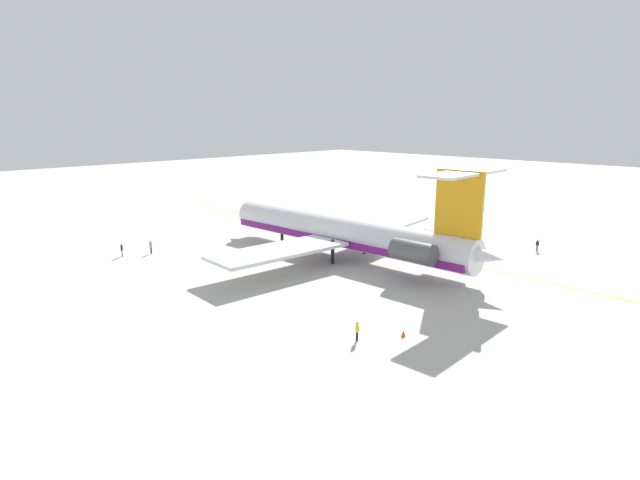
{
  "coord_description": "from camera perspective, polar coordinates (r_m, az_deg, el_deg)",
  "views": [
    {
      "loc": [
        -45.42,
        60.76,
        17.72
      ],
      "look_at": [
        -1.76,
        17.32,
        2.91
      ],
      "focal_mm": 28.71,
      "sensor_mm": 36.0,
      "label": 1
    }
  ],
  "objects": [
    {
      "name": "ground",
      "position": [
        77.91,
        8.14,
        0.23
      ],
      "size": [
        305.09,
        305.09,
        0.0
      ],
      "primitive_type": "plane",
      "color": "#B7B5AD"
    },
    {
      "name": "main_jetliner",
      "position": [
        65.3,
        3.26,
        0.81
      ],
      "size": [
        42.51,
        37.79,
        12.39
      ],
      "rotation": [
        0.0,
        0.0,
        0.04
      ],
      "color": "silver",
      "rests_on": "ground"
    },
    {
      "name": "ground_crew_near_nose",
      "position": [
        42.07,
        4.16,
        -9.86
      ],
      "size": [
        0.42,
        0.27,
        1.66
      ],
      "rotation": [
        0.0,
        0.0,
        1.38
      ],
      "color": "black",
      "rests_on": "ground"
    },
    {
      "name": "ground_crew_near_tail",
      "position": [
        71.67,
        -18.35,
        -0.6
      ],
      "size": [
        0.28,
        0.43,
        1.73
      ],
      "rotation": [
        0.0,
        0.0,
        3.4
      ],
      "color": "black",
      "rests_on": "ground"
    },
    {
      "name": "ground_crew_portside",
      "position": [
        71.45,
        -21.23,
        -0.87
      ],
      "size": [
        0.42,
        0.28,
        1.74
      ],
      "rotation": [
        0.0,
        0.0,
        4.34
      ],
      "color": "black",
      "rests_on": "ground"
    },
    {
      "name": "ground_crew_starboard",
      "position": [
        75.19,
        23.07,
        -0.4
      ],
      "size": [
        0.35,
        0.28,
        1.65
      ],
      "rotation": [
        0.0,
        0.0,
        5.36
      ],
      "color": "black",
      "rests_on": "ground"
    },
    {
      "name": "safety_cone_nose",
      "position": [
        43.65,
        9.27,
        -10.22
      ],
      "size": [
        0.4,
        0.4,
        0.55
      ],
      "primitive_type": "cone",
      "color": "#EA590F",
      "rests_on": "ground"
    },
    {
      "name": "taxiway_centreline",
      "position": [
        73.0,
        6.87,
        -0.62
      ],
      "size": [
        95.54,
        1.02,
        0.01
      ],
      "primitive_type": "cube",
      "rotation": [
        0.0,
        0.0,
        -0.01
      ],
      "color": "gold",
      "rests_on": "ground"
    }
  ]
}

